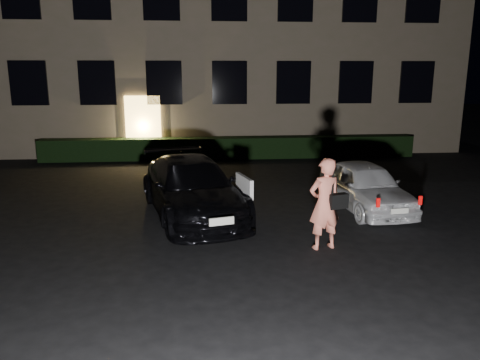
{
  "coord_description": "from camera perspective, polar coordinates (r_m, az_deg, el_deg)",
  "views": [
    {
      "loc": [
        -1.3,
        -8.17,
        3.48
      ],
      "look_at": [
        -0.39,
        2.0,
        1.08
      ],
      "focal_mm": 35.0,
      "sensor_mm": 36.0,
      "label": 1
    }
  ],
  "objects": [
    {
      "name": "man",
      "position": [
        9.35,
        10.32,
        -2.86
      ],
      "size": [
        0.84,
        0.6,
        1.84
      ],
      "rotation": [
        0.0,
        0.0,
        3.4
      ],
      "color": "#DB735E",
      "rests_on": "ground"
    },
    {
      "name": "hedge",
      "position": [
        18.97,
        -1.15,
        3.94
      ],
      "size": [
        15.0,
        0.7,
        0.85
      ],
      "primitive_type": "cube",
      "color": "black",
      "rests_on": "ground"
    },
    {
      "name": "ground",
      "position": [
        8.98,
        3.65,
        -9.61
      ],
      "size": [
        80.0,
        80.0,
        0.0
      ],
      "primitive_type": "plane",
      "color": "black",
      "rests_on": "ground"
    },
    {
      "name": "sedan",
      "position": [
        11.45,
        -5.87,
        -0.94
      ],
      "size": [
        3.04,
        5.1,
        1.38
      ],
      "rotation": [
        0.0,
        0.0,
        0.24
      ],
      "color": "black",
      "rests_on": "ground"
    },
    {
      "name": "building",
      "position": [
        23.34,
        -2.03,
        19.4
      ],
      "size": [
        20.0,
        8.11,
        12.0
      ],
      "color": "#675E4A",
      "rests_on": "ground"
    },
    {
      "name": "hatch",
      "position": [
        12.36,
        15.02,
        -0.69
      ],
      "size": [
        1.77,
        3.68,
        1.21
      ],
      "rotation": [
        0.0,
        0.0,
        0.1
      ],
      "color": "silver",
      "rests_on": "ground"
    }
  ]
}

